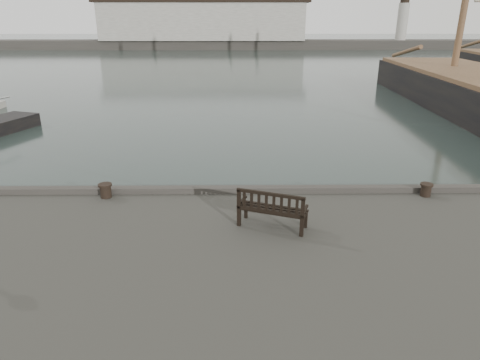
{
  "coord_description": "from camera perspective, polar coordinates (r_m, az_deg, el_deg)",
  "views": [
    {
      "loc": [
        -0.56,
        -12.47,
        6.62
      ],
      "look_at": [
        -0.43,
        -0.5,
        2.1
      ],
      "focal_mm": 32.0,
      "sensor_mm": 36.0,
      "label": 1
    }
  ],
  "objects": [
    {
      "name": "bollard_left",
      "position": [
        13.5,
        -17.48,
        -1.36
      ],
      "size": [
        0.48,
        0.48,
        0.43
      ],
      "primitive_type": "cylinder",
      "rotation": [
        0.0,
        0.0,
        0.2
      ],
      "color": "black",
      "rests_on": "quay"
    },
    {
      "name": "breakwater",
      "position": [
        104.58,
        -2.99,
        19.4
      ],
      "size": [
        140.0,
        9.5,
        12.2
      ],
      "color": "#383530",
      "rests_on": "ground"
    },
    {
      "name": "bench",
      "position": [
        11.05,
        4.31,
        -4.77
      ],
      "size": [
        1.86,
        1.2,
        1.01
      ],
      "rotation": [
        0.0,
        0.0,
        -0.37
      ],
      "color": "black",
      "rests_on": "quay"
    },
    {
      "name": "bollard_right",
      "position": [
        14.16,
        23.55,
        -1.2
      ],
      "size": [
        0.49,
        0.49,
        0.4
      ],
      "primitive_type": "cylinder",
      "rotation": [
        0.0,
        0.0,
        -0.37
      ],
      "color": "black",
      "rests_on": "quay"
    },
    {
      "name": "ground",
      "position": [
        14.13,
        1.72,
        -7.26
      ],
      "size": [
        400.0,
        400.0,
        0.0
      ],
      "primitive_type": "plane",
      "color": "black",
      "rests_on": "ground"
    }
  ]
}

